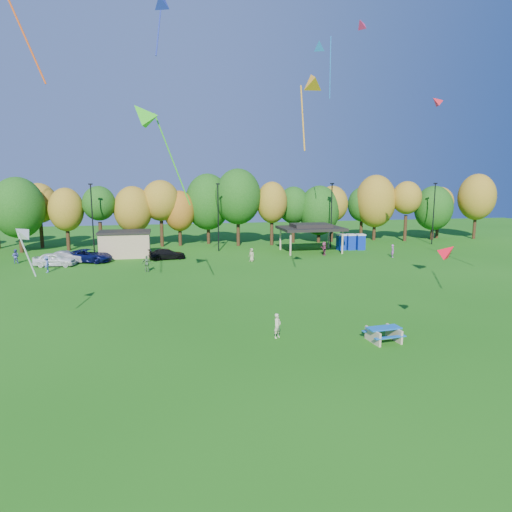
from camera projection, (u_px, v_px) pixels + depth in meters
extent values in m
plane|color=#19600F|center=(279.00, 375.00, 22.63)|extent=(160.00, 160.00, 0.00)
cylinder|color=black|center=(21.00, 239.00, 60.22)|extent=(0.50, 0.50, 3.56)
ellipsoid|color=#144C0F|center=(18.00, 208.00, 59.53)|extent=(6.62, 6.62, 8.00)
cylinder|color=black|center=(42.00, 234.00, 64.44)|extent=(0.50, 0.50, 3.79)
ellipsoid|color=olive|center=(39.00, 203.00, 63.71)|extent=(4.94, 4.94, 5.58)
cylinder|color=black|center=(68.00, 238.00, 62.18)|extent=(0.50, 0.50, 3.34)
ellipsoid|color=olive|center=(66.00, 210.00, 61.53)|extent=(4.61, 4.61, 5.88)
cylinder|color=black|center=(101.00, 236.00, 62.84)|extent=(0.50, 0.50, 3.82)
ellipsoid|color=#144C0F|center=(99.00, 203.00, 62.11)|extent=(4.43, 4.43, 4.73)
cylinder|color=black|center=(134.00, 236.00, 64.41)|extent=(0.50, 0.50, 3.25)
ellipsoid|color=olive|center=(133.00, 210.00, 63.78)|extent=(5.33, 5.33, 6.53)
cylinder|color=black|center=(162.00, 233.00, 65.68)|extent=(0.50, 0.50, 3.96)
ellipsoid|color=olive|center=(161.00, 201.00, 64.91)|extent=(5.31, 5.31, 5.82)
cylinder|color=black|center=(180.00, 235.00, 66.54)|extent=(0.50, 0.50, 3.05)
ellipsoid|color=#995914|center=(179.00, 211.00, 65.95)|extent=(4.54, 4.54, 5.87)
cylinder|color=black|center=(208.00, 231.00, 68.49)|extent=(0.50, 0.50, 3.77)
ellipsoid|color=#144C0F|center=(208.00, 202.00, 67.76)|extent=(6.69, 6.69, 8.35)
cylinder|color=black|center=(238.00, 231.00, 66.37)|extent=(0.50, 0.50, 4.28)
ellipsoid|color=#144C0F|center=(238.00, 197.00, 65.54)|extent=(6.64, 6.64, 8.01)
cylinder|color=black|center=(272.00, 232.00, 67.10)|extent=(0.50, 0.50, 3.76)
ellipsoid|color=olive|center=(272.00, 202.00, 66.37)|extent=(4.49, 4.49, 6.02)
cylinder|color=black|center=(293.00, 231.00, 69.88)|extent=(0.50, 0.50, 3.43)
ellipsoid|color=#144C0F|center=(293.00, 205.00, 69.21)|extent=(4.77, 4.77, 5.63)
cylinder|color=black|center=(319.00, 233.00, 69.86)|extent=(0.50, 0.50, 2.95)
ellipsoid|color=#144C0F|center=(319.00, 210.00, 69.29)|extent=(6.14, 6.14, 7.54)
cylinder|color=black|center=(332.00, 230.00, 70.72)|extent=(0.50, 0.50, 3.52)
ellipsoid|color=olive|center=(332.00, 204.00, 70.04)|extent=(4.78, 4.78, 5.53)
cylinder|color=black|center=(361.00, 229.00, 73.47)|extent=(0.50, 0.50, 3.39)
ellipsoid|color=#144C0F|center=(362.00, 204.00, 72.82)|extent=(4.54, 4.54, 5.46)
cylinder|color=black|center=(374.00, 229.00, 72.54)|extent=(0.50, 0.50, 3.72)
ellipsoid|color=olive|center=(375.00, 201.00, 71.82)|extent=(6.32, 6.32, 8.24)
cylinder|color=black|center=(405.00, 228.00, 71.48)|extent=(0.50, 0.50, 4.06)
ellipsoid|color=olive|center=(407.00, 198.00, 70.70)|extent=(4.50, 4.50, 5.13)
cylinder|color=black|center=(432.00, 230.00, 73.10)|extent=(0.50, 0.50, 3.05)
ellipsoid|color=#144C0F|center=(434.00, 208.00, 72.51)|extent=(5.97, 5.97, 7.05)
cylinder|color=black|center=(437.00, 227.00, 74.94)|extent=(0.50, 0.50, 3.55)
ellipsoid|color=olive|center=(439.00, 202.00, 74.25)|extent=(4.60, 4.60, 4.99)
cylinder|color=black|center=(474.00, 226.00, 74.23)|extent=(0.50, 0.50, 4.07)
ellipsoid|color=olive|center=(477.00, 197.00, 73.45)|extent=(5.83, 5.83, 7.42)
cylinder|color=black|center=(93.00, 220.00, 57.68)|extent=(0.16, 0.16, 9.00)
cube|color=black|center=(90.00, 184.00, 56.93)|extent=(0.50, 0.25, 0.18)
cylinder|color=black|center=(218.00, 218.00, 60.90)|extent=(0.16, 0.16, 9.00)
cube|color=black|center=(218.00, 184.00, 60.16)|extent=(0.50, 0.25, 0.18)
cylinder|color=black|center=(331.00, 216.00, 64.13)|extent=(0.16, 0.16, 9.00)
cube|color=black|center=(332.00, 184.00, 63.38)|extent=(0.50, 0.25, 0.18)
cylinder|color=black|center=(434.00, 214.00, 67.35)|extent=(0.16, 0.16, 9.00)
cube|color=black|center=(435.00, 183.00, 66.61)|extent=(0.50, 0.25, 0.18)
cube|color=tan|center=(125.00, 245.00, 57.05)|extent=(6.00, 4.00, 3.00)
cube|color=black|center=(125.00, 232.00, 56.78)|extent=(6.30, 4.30, 0.25)
cylinder|color=tan|center=(291.00, 244.00, 57.80)|extent=(0.24, 0.24, 3.00)
cylinder|color=tan|center=(342.00, 242.00, 59.22)|extent=(0.24, 0.24, 3.00)
cylinder|color=tan|center=(280.00, 239.00, 62.63)|extent=(0.24, 0.24, 3.00)
cylinder|color=tan|center=(329.00, 238.00, 64.04)|extent=(0.24, 0.24, 3.00)
cube|color=black|center=(311.00, 228.00, 60.65)|extent=(8.20, 6.20, 0.35)
cube|color=black|center=(311.00, 225.00, 60.58)|extent=(5.00, 3.50, 0.45)
cube|color=#0C29A1|center=(341.00, 243.00, 62.58)|extent=(1.10, 1.10, 2.00)
cube|color=silver|center=(342.00, 235.00, 62.40)|extent=(1.15, 1.15, 0.18)
cube|color=#0C29A1|center=(351.00, 243.00, 62.71)|extent=(1.10, 1.10, 2.00)
cube|color=silver|center=(351.00, 235.00, 62.53)|extent=(1.15, 1.15, 0.18)
cube|color=#0C29A1|center=(360.00, 243.00, 62.72)|extent=(1.10, 1.10, 2.00)
cube|color=silver|center=(360.00, 235.00, 62.54)|extent=(1.15, 1.15, 0.18)
cube|color=tan|center=(373.00, 336.00, 27.01)|extent=(0.28, 1.63, 0.81)
cube|color=tan|center=(394.00, 334.00, 27.43)|extent=(0.28, 1.63, 0.81)
cube|color=blue|center=(384.00, 328.00, 27.15)|extent=(2.08, 1.02, 0.07)
cube|color=blue|center=(390.00, 337.00, 26.56)|extent=(2.03, 0.46, 0.06)
cube|color=blue|center=(377.00, 330.00, 27.86)|extent=(2.03, 0.46, 0.06)
imported|color=beige|center=(277.00, 326.00, 27.80)|extent=(0.66, 0.63, 1.52)
imported|color=white|center=(54.00, 260.00, 50.74)|extent=(4.69, 2.43, 1.53)
imported|color=gray|center=(66.00, 257.00, 52.65)|extent=(4.35, 1.79, 1.40)
imported|color=#0A0F41|center=(88.00, 256.00, 53.28)|extent=(6.03, 4.19, 1.53)
imported|color=black|center=(167.00, 254.00, 55.26)|extent=(4.65, 2.44, 1.28)
imported|color=#5569BB|center=(47.00, 264.00, 47.44)|extent=(0.67, 1.13, 1.73)
imported|color=#943D5A|center=(324.00, 249.00, 58.09)|extent=(0.64, 1.66, 1.75)
imported|color=#B856B7|center=(393.00, 251.00, 56.67)|extent=(0.53, 0.67, 1.60)
imported|color=tan|center=(252.00, 255.00, 53.86)|extent=(0.84, 0.91, 1.56)
imported|color=#48529E|center=(16.00, 256.00, 52.53)|extent=(0.89, 0.75, 1.65)
imported|color=#507D4C|center=(147.00, 264.00, 47.70)|extent=(1.09, 0.67, 1.72)
cone|color=orange|center=(312.00, 80.00, 30.54)|extent=(1.57, 2.00, 1.86)
cylinder|color=orange|center=(303.00, 118.00, 32.32)|extent=(0.28, 1.80, 4.73)
cone|color=red|center=(436.00, 101.00, 47.85)|extent=(1.70, 1.45, 1.46)
cone|color=#2887FF|center=(319.00, 45.00, 47.98)|extent=(1.80, 2.01, 1.70)
cylinder|color=#2887FF|center=(330.00, 68.00, 46.94)|extent=(0.89, 2.03, 5.67)
cone|color=#FF0E22|center=(448.00, 251.00, 26.04)|extent=(1.54, 1.58, 1.26)
cone|color=green|center=(141.00, 114.00, 32.09)|extent=(2.54, 2.04, 2.29)
cylinder|color=green|center=(173.00, 160.00, 33.32)|extent=(2.48, 0.46, 6.61)
cone|color=#C92156|center=(361.00, 24.00, 40.13)|extent=(1.57, 1.51, 1.27)
cone|color=navy|center=(163.00, 2.00, 34.01)|extent=(1.85, 2.09, 1.77)
cylinder|color=navy|center=(158.00, 32.00, 35.31)|extent=(0.61, 1.40, 3.79)
cylinder|color=#F15015|center=(20.00, 25.00, 23.29)|extent=(2.14, 0.34, 5.67)
cone|color=silver|center=(21.00, 232.00, 28.31)|extent=(1.55, 1.65, 1.34)
cylinder|color=silver|center=(27.00, 255.00, 27.90)|extent=(0.69, 1.00, 2.85)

